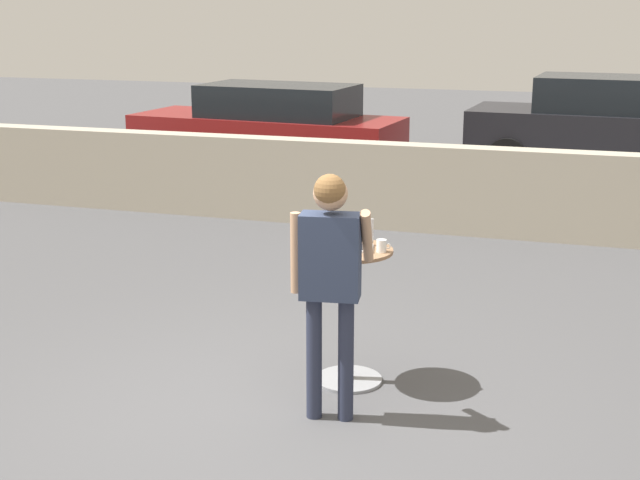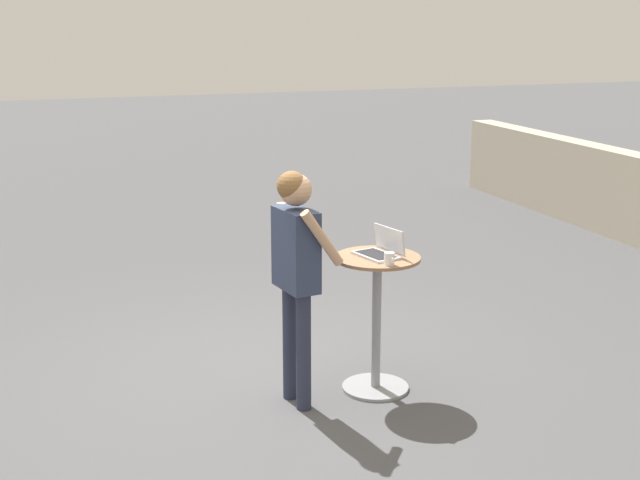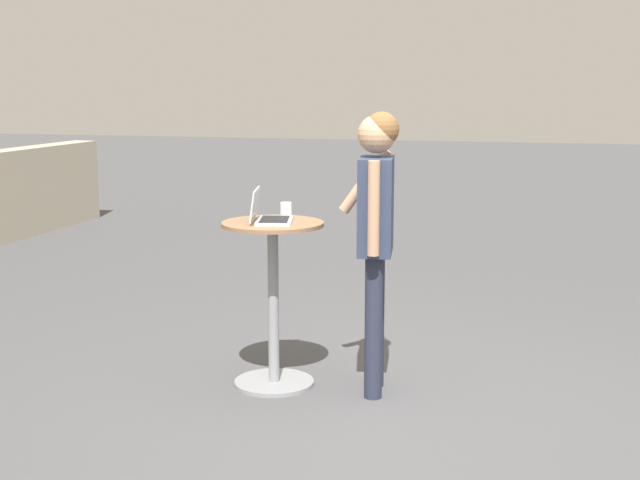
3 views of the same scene
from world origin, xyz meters
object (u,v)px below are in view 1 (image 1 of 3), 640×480
cafe_table (350,305)px  laptop (350,242)px  coffee_mug (382,246)px  parked_car_near_street (594,125)px  standing_person (330,265)px  parked_car_further_down (270,128)px

cafe_table → laptop: laptop is taller
coffee_mug → parked_car_near_street: bearing=81.7°
laptop → standing_person: (0.05, -0.68, 0.02)m
laptop → parked_car_near_street: 9.66m
parked_car_near_street → laptop: bearing=-99.8°
standing_person → cafe_table: bearing=93.4°
laptop → parked_car_further_down: parked_car_further_down is taller
cafe_table → coffee_mug: coffee_mug is taller
coffee_mug → parked_car_further_down: bearing=115.7°
standing_person → parked_car_near_street: standing_person is taller
cafe_table → laptop: size_ratio=2.67×
cafe_table → standing_person: standing_person is taller
cafe_table → standing_person: (0.04, -0.65, 0.51)m
parked_car_near_street → parked_car_further_down: size_ratio=0.87×
cafe_table → standing_person: size_ratio=0.61×
coffee_mug → parked_car_further_down: (-3.87, 8.03, -0.34)m
parked_car_near_street → standing_person: bearing=-98.9°
coffee_mug → standing_person: (-0.20, -0.64, 0.02)m
laptop → parked_car_further_down: 8.78m
cafe_table → laptop: bearing=108.9°
laptop → standing_person: bearing=-85.9°
cafe_table → parked_car_near_street: bearing=80.2°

